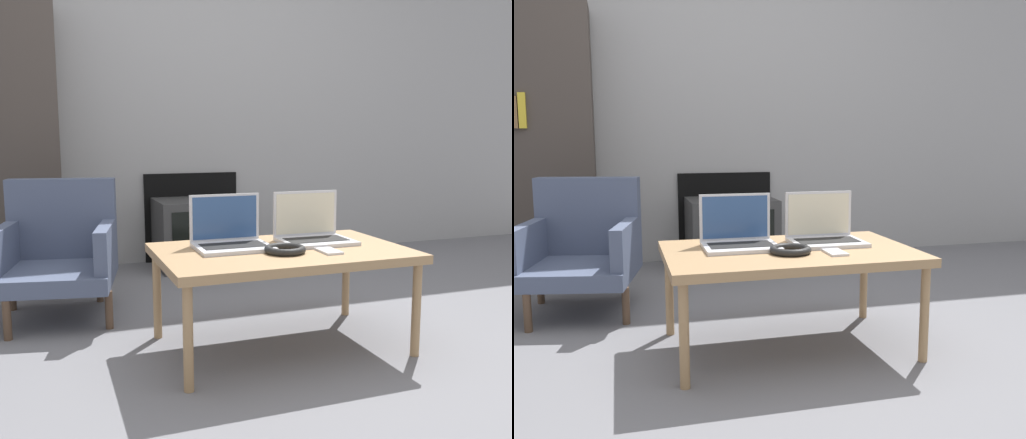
# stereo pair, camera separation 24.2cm
# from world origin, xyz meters

# --- Properties ---
(ground_plane) EXTENTS (14.00, 14.00, 0.00)m
(ground_plane) POSITION_xyz_m (0.00, 0.00, 0.00)
(ground_plane) COLOR slate
(wall_back) EXTENTS (7.00, 0.08, 2.60)m
(wall_back) POSITION_xyz_m (0.00, 2.10, 1.29)
(wall_back) COLOR #999999
(wall_back) RESTS_ON ground_plane
(table) EXTENTS (1.01, 0.65, 0.42)m
(table) POSITION_xyz_m (0.00, 0.26, 0.38)
(table) COLOR #9E7A51
(table) RESTS_ON ground_plane
(laptop_left) EXTENTS (0.31, 0.24, 0.22)m
(laptop_left) POSITION_xyz_m (-0.19, 0.37, 0.46)
(laptop_left) COLOR silver
(laptop_left) RESTS_ON table
(laptop_right) EXTENTS (0.31, 0.25, 0.22)m
(laptop_right) POSITION_xyz_m (0.19, 0.37, 0.46)
(laptop_right) COLOR silver
(laptop_right) RESTS_ON table
(headphones) EXTENTS (0.17, 0.17, 0.03)m
(headphones) POSITION_xyz_m (-0.02, 0.18, 0.43)
(headphones) COLOR black
(headphones) RESTS_ON table
(phone) EXTENTS (0.07, 0.12, 0.01)m
(phone) POSITION_xyz_m (0.15, 0.14, 0.42)
(phone) COLOR silver
(phone) RESTS_ON table
(tv) EXTENTS (0.58, 0.46, 0.46)m
(tv) POSITION_xyz_m (0.07, 1.82, 0.23)
(tv) COLOR #383838
(tv) RESTS_ON ground_plane
(armchair) EXTENTS (0.63, 0.65, 0.66)m
(armchair) POSITION_xyz_m (-0.85, 1.05, 0.33)
(armchair) COLOR #47516B
(armchair) RESTS_ON ground_plane
(bookshelf) EXTENTS (0.71, 0.32, 1.67)m
(bookshelf) POSITION_xyz_m (-1.16, 1.90, 0.84)
(bookshelf) COLOR #3F3833
(bookshelf) RESTS_ON ground_plane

